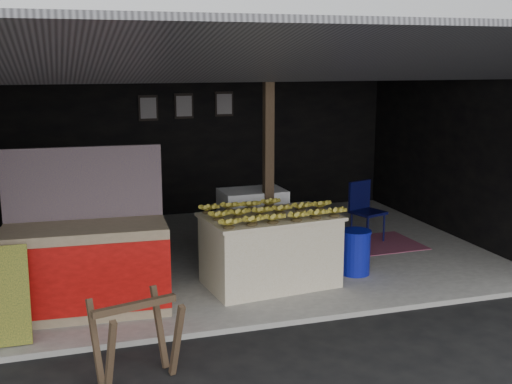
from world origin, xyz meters
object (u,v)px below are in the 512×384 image
object	(u,v)px
white_crate	(253,224)
sawhorse	(136,332)
neighbor_stall	(87,265)
banana_table	(270,250)
plastic_chair	(364,206)
water_barrel	(355,253)

from	to	relation	value
white_crate	sawhorse	distance (m)	3.43
neighbor_stall	white_crate	bearing A→B (deg)	32.67
neighbor_stall	sawhorse	distance (m)	1.62
neighbor_stall	sawhorse	bearing A→B (deg)	-75.72
banana_table	white_crate	bearing A→B (deg)	77.97
banana_table	sawhorse	world-z (taller)	banana_table
banana_table	neighbor_stall	xyz separation A→B (m)	(-2.12, -0.21, 0.09)
plastic_chair	water_barrel	bearing A→B (deg)	-139.02
white_crate	sawhorse	bearing A→B (deg)	-125.52
plastic_chair	white_crate	bearing A→B (deg)	172.44
water_barrel	white_crate	bearing A→B (deg)	135.88
white_crate	sawhorse	size ratio (longest dim) A/B	1.20
banana_table	water_barrel	size ratio (longest dim) A/B	3.09
white_crate	water_barrel	size ratio (longest dim) A/B	1.77
neighbor_stall	banana_table	bearing A→B (deg)	8.70
white_crate	plastic_chair	xyz separation A→B (m)	(1.84, 0.36, 0.05)
white_crate	water_barrel	distance (m)	1.46
neighbor_stall	water_barrel	distance (m)	3.28
water_barrel	plastic_chair	distance (m)	1.61
banana_table	plastic_chair	bearing A→B (deg)	29.81
water_barrel	plastic_chair	bearing A→B (deg)	59.70
banana_table	plastic_chair	distance (m)	2.41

